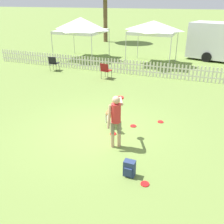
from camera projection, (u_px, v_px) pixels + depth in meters
ground_plane at (98, 130)px, 8.51m from camera, size 240.00×240.00×0.00m
handler_person at (116, 116)px, 7.18m from camera, size 0.42×1.07×1.63m
leaping_dog at (110, 114)px, 8.59m from camera, size 0.65×1.00×0.77m
frisbee_near_handler at (133, 126)px, 8.77m from camera, size 0.21×0.21×0.02m
frisbee_near_dog at (113, 134)px, 8.26m from camera, size 0.21×0.21×0.02m
frisbee_midfield at (160, 122)px, 9.07m from camera, size 0.21×0.21×0.02m
frisbee_far_scatter at (145, 184)px, 6.02m from camera, size 0.21×0.21×0.02m
backpack_on_grass at (129, 168)px, 6.24m from camera, size 0.28×0.24×0.43m
picket_fence at (148, 69)px, 14.31m from camera, size 21.38×0.04×0.85m
folding_chair_blue_left at (53, 62)px, 15.36m from camera, size 0.56×0.57×0.89m
folding_chair_center at (106, 70)px, 13.79m from camera, size 0.57×0.59×0.88m
canopy_tent_main at (154, 27)px, 16.18m from camera, size 2.87×2.87×2.83m
canopy_tent_secondary at (81, 25)px, 17.86m from camera, size 3.14×3.14×2.93m
equipment_trailer at (221, 41)px, 17.80m from camera, size 5.22×3.31×2.59m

